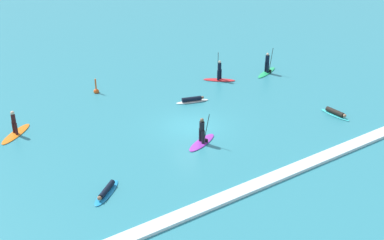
{
  "coord_description": "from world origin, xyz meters",
  "views": [
    {
      "loc": [
        -18.21,
        -26.44,
        16.41
      ],
      "look_at": [
        0.0,
        0.0,
        0.5
      ],
      "focal_mm": 49.54,
      "sensor_mm": 36.0,
      "label": 1
    }
  ],
  "objects_px": {
    "surfer_on_teal_board": "(335,113)",
    "marker_buoy": "(96,91)",
    "surfer_on_red_board": "(219,75)",
    "surfer_on_white_board": "(192,100)",
    "surfer_on_green_board": "(267,68)",
    "surfer_on_purple_board": "(202,137)",
    "surfer_on_blue_board": "(106,191)",
    "surfer_on_orange_board": "(15,129)"
  },
  "relations": [
    {
      "from": "surfer_on_teal_board",
      "to": "marker_buoy",
      "type": "distance_m",
      "value": 18.12
    },
    {
      "from": "surfer_on_red_board",
      "to": "surfer_on_white_board",
      "type": "height_order",
      "value": "surfer_on_red_board"
    },
    {
      "from": "surfer_on_green_board",
      "to": "surfer_on_white_board",
      "type": "xyz_separation_m",
      "value": [
        -8.6,
        -1.32,
        -0.33
      ]
    },
    {
      "from": "surfer_on_teal_board",
      "to": "surfer_on_white_board",
      "type": "bearing_deg",
      "value": -140.3
    },
    {
      "from": "surfer_on_white_board",
      "to": "surfer_on_purple_board",
      "type": "distance_m",
      "value": 6.43
    },
    {
      "from": "surfer_on_purple_board",
      "to": "marker_buoy",
      "type": "distance_m",
      "value": 11.48
    },
    {
      "from": "surfer_on_blue_board",
      "to": "surfer_on_red_board",
      "type": "distance_m",
      "value": 17.81
    },
    {
      "from": "surfer_on_blue_board",
      "to": "surfer_on_orange_board",
      "type": "xyz_separation_m",
      "value": [
        -1.85,
        9.65,
        0.24
      ]
    },
    {
      "from": "surfer_on_red_board",
      "to": "surfer_on_white_board",
      "type": "bearing_deg",
      "value": 68.75
    },
    {
      "from": "surfer_on_purple_board",
      "to": "surfer_on_orange_board",
      "type": "distance_m",
      "value": 12.36
    },
    {
      "from": "surfer_on_red_board",
      "to": "surfer_on_teal_board",
      "type": "height_order",
      "value": "surfer_on_red_board"
    },
    {
      "from": "surfer_on_blue_board",
      "to": "surfer_on_red_board",
      "type": "bearing_deg",
      "value": 173.73
    },
    {
      "from": "surfer_on_blue_board",
      "to": "surfer_on_red_board",
      "type": "relative_size",
      "value": 1.02
    },
    {
      "from": "surfer_on_blue_board",
      "to": "surfer_on_white_board",
      "type": "distance_m",
      "value": 12.98
    },
    {
      "from": "surfer_on_purple_board",
      "to": "marker_buoy",
      "type": "relative_size",
      "value": 2.28
    },
    {
      "from": "surfer_on_purple_board",
      "to": "surfer_on_green_board",
      "type": "bearing_deg",
      "value": 7.07
    },
    {
      "from": "surfer_on_teal_board",
      "to": "surfer_on_green_board",
      "type": "bearing_deg",
      "value": 167.41
    },
    {
      "from": "surfer_on_red_board",
      "to": "marker_buoy",
      "type": "height_order",
      "value": "surfer_on_red_board"
    },
    {
      "from": "surfer_on_orange_board",
      "to": "surfer_on_blue_board",
      "type": "bearing_deg",
      "value": 61.24
    },
    {
      "from": "surfer_on_green_board",
      "to": "surfer_on_white_board",
      "type": "height_order",
      "value": "surfer_on_green_board"
    },
    {
      "from": "surfer_on_orange_board",
      "to": "surfer_on_teal_board",
      "type": "relative_size",
      "value": 1.16
    },
    {
      "from": "surfer_on_green_board",
      "to": "surfer_on_white_board",
      "type": "relative_size",
      "value": 1.18
    },
    {
      "from": "surfer_on_red_board",
      "to": "surfer_on_green_board",
      "type": "bearing_deg",
      "value": -152.06
    },
    {
      "from": "surfer_on_blue_board",
      "to": "surfer_on_teal_board",
      "type": "distance_m",
      "value": 17.79
    },
    {
      "from": "surfer_on_blue_board",
      "to": "surfer_on_white_board",
      "type": "relative_size",
      "value": 0.97
    },
    {
      "from": "surfer_on_purple_board",
      "to": "surfer_on_teal_board",
      "type": "bearing_deg",
      "value": -35.0
    },
    {
      "from": "surfer_on_green_board",
      "to": "marker_buoy",
      "type": "xyz_separation_m",
      "value": [
        -13.78,
        4.35,
        -0.31
      ]
    },
    {
      "from": "surfer_on_blue_board",
      "to": "surfer_on_purple_board",
      "type": "height_order",
      "value": "surfer_on_purple_board"
    },
    {
      "from": "surfer_on_white_board",
      "to": "marker_buoy",
      "type": "height_order",
      "value": "marker_buoy"
    },
    {
      "from": "marker_buoy",
      "to": "surfer_on_white_board",
      "type": "bearing_deg",
      "value": -47.6
    },
    {
      "from": "surfer_on_orange_board",
      "to": "surfer_on_teal_board",
      "type": "height_order",
      "value": "surfer_on_orange_board"
    },
    {
      "from": "surfer_on_blue_board",
      "to": "marker_buoy",
      "type": "relative_size",
      "value": 1.98
    },
    {
      "from": "surfer_on_red_board",
      "to": "surfer_on_orange_board",
      "type": "relative_size",
      "value": 0.85
    },
    {
      "from": "surfer_on_green_board",
      "to": "surfer_on_purple_board",
      "type": "relative_size",
      "value": 1.05
    },
    {
      "from": "surfer_on_white_board",
      "to": "surfer_on_purple_board",
      "type": "relative_size",
      "value": 0.89
    },
    {
      "from": "surfer_on_purple_board",
      "to": "surfer_on_white_board",
      "type": "bearing_deg",
      "value": 37.38
    },
    {
      "from": "surfer_on_red_board",
      "to": "surfer_on_teal_board",
      "type": "xyz_separation_m",
      "value": [
        2.79,
        -9.97,
        -0.26
      ]
    },
    {
      "from": "surfer_on_green_board",
      "to": "surfer_on_orange_board",
      "type": "bearing_deg",
      "value": 154.63
    },
    {
      "from": "surfer_on_orange_board",
      "to": "marker_buoy",
      "type": "relative_size",
      "value": 2.3
    },
    {
      "from": "surfer_on_red_board",
      "to": "surfer_on_white_board",
      "type": "distance_m",
      "value": 4.86
    },
    {
      "from": "surfer_on_red_board",
      "to": "marker_buoy",
      "type": "distance_m",
      "value": 10.04
    },
    {
      "from": "surfer_on_green_board",
      "to": "surfer_on_teal_board",
      "type": "bearing_deg",
      "value": -122.31
    }
  ]
}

